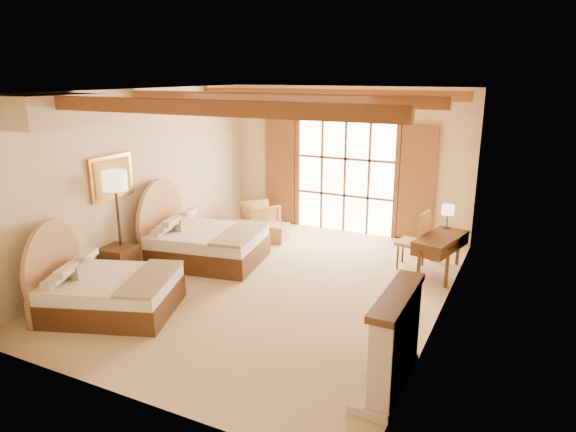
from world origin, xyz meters
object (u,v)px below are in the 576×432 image
Objects in this scene: bed_near at (104,287)px; desk at (440,253)px; nightstand at (119,263)px; armchair at (260,217)px; bed_far at (200,240)px.

desk is (4.24, 3.75, 0.00)m from bed_near.
nightstand is 0.81× the size of armchair.
desk is at bearing 24.59° from nightstand.
bed_near is 2.42m from bed_far.
bed_far reaches higher than bed_near.
bed_far is at bearing 124.72° from armchair.
bed_far is at bearing 59.12° from nightstand.
bed_far is 3.84× the size of nightstand.
desk reaches higher than armchair.
bed_near is 5.66m from desk.
bed_far reaches higher than desk.
bed_near is at bearing 125.85° from armchair.
armchair is at bearing 72.71° from nightstand.
desk is at bearing 21.42° from bed_near.
armchair is (0.80, 3.56, 0.04)m from nightstand.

